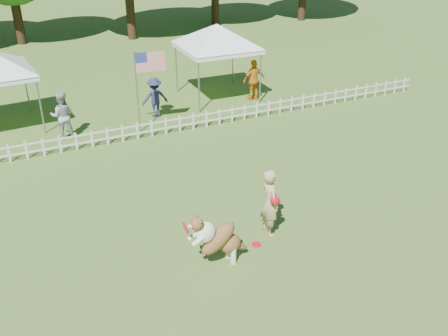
{
  "coord_description": "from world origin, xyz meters",
  "views": [
    {
      "loc": [
        -4.55,
        -8.02,
        6.91
      ],
      "look_at": [
        0.11,
        2.0,
        1.1
      ],
      "focal_mm": 40.0,
      "sensor_mm": 36.0,
      "label": 1
    }
  ],
  "objects_px": {
    "frisbee_on_turf": "(256,244)",
    "spectator_b": "(155,97)",
    "dog": "(219,238)",
    "spectator_a": "(63,115)",
    "flag_pole": "(137,93)",
    "canopy_tent_right": "(217,62)",
    "handler": "(270,202)",
    "spectator_c": "(254,80)"
  },
  "relations": [
    {
      "from": "spectator_a",
      "to": "spectator_c",
      "type": "bearing_deg",
      "value": -162.12
    },
    {
      "from": "spectator_a",
      "to": "spectator_b",
      "type": "distance_m",
      "value": 3.41
    },
    {
      "from": "flag_pole",
      "to": "canopy_tent_right",
      "type": "bearing_deg",
      "value": 36.21
    },
    {
      "from": "canopy_tent_right",
      "to": "spectator_c",
      "type": "distance_m",
      "value": 1.62
    },
    {
      "from": "handler",
      "to": "dog",
      "type": "bearing_deg",
      "value": 113.02
    },
    {
      "from": "spectator_b",
      "to": "flag_pole",
      "type": "bearing_deg",
      "value": 54.51
    },
    {
      "from": "frisbee_on_turf",
      "to": "spectator_c",
      "type": "distance_m",
      "value": 9.78
    },
    {
      "from": "canopy_tent_right",
      "to": "spectator_a",
      "type": "distance_m",
      "value": 6.51
    },
    {
      "from": "frisbee_on_turf",
      "to": "spectator_b",
      "type": "bearing_deg",
      "value": 87.42
    },
    {
      "from": "frisbee_on_turf",
      "to": "spectator_b",
      "type": "xyz_separation_m",
      "value": [
        0.39,
        8.59,
        0.72
      ]
    },
    {
      "from": "dog",
      "to": "spectator_a",
      "type": "distance_m",
      "value": 8.51
    },
    {
      "from": "dog",
      "to": "spectator_a",
      "type": "relative_size",
      "value": 0.86
    },
    {
      "from": "frisbee_on_turf",
      "to": "canopy_tent_right",
      "type": "height_order",
      "value": "canopy_tent_right"
    },
    {
      "from": "dog",
      "to": "canopy_tent_right",
      "type": "relative_size",
      "value": 0.47
    },
    {
      "from": "spectator_a",
      "to": "frisbee_on_turf",
      "type": "bearing_deg",
      "value": 123.49
    },
    {
      "from": "dog",
      "to": "spectator_b",
      "type": "xyz_separation_m",
      "value": [
        1.45,
        8.86,
        0.05
      ]
    },
    {
      "from": "frisbee_on_turf",
      "to": "spectator_c",
      "type": "relative_size",
      "value": 0.13
    },
    {
      "from": "frisbee_on_turf",
      "to": "spectator_c",
      "type": "height_order",
      "value": "spectator_c"
    },
    {
      "from": "dog",
      "to": "flag_pole",
      "type": "height_order",
      "value": "flag_pole"
    },
    {
      "from": "dog",
      "to": "handler",
      "type": "bearing_deg",
      "value": 18.26
    },
    {
      "from": "frisbee_on_turf",
      "to": "spectator_a",
      "type": "height_order",
      "value": "spectator_a"
    },
    {
      "from": "frisbee_on_turf",
      "to": "flag_pole",
      "type": "relative_size",
      "value": 0.08
    },
    {
      "from": "dog",
      "to": "canopy_tent_right",
      "type": "distance_m",
      "value": 10.79
    },
    {
      "from": "frisbee_on_turf",
      "to": "spectator_c",
      "type": "xyz_separation_m",
      "value": [
        4.5,
        8.64,
        0.81
      ]
    },
    {
      "from": "dog",
      "to": "spectator_b",
      "type": "relative_size",
      "value": 0.93
    },
    {
      "from": "handler",
      "to": "spectator_b",
      "type": "bearing_deg",
      "value": 3.28
    },
    {
      "from": "dog",
      "to": "spectator_a",
      "type": "bearing_deg",
      "value": 100.79
    },
    {
      "from": "canopy_tent_right",
      "to": "spectator_b",
      "type": "distance_m",
      "value": 3.17
    },
    {
      "from": "frisbee_on_turf",
      "to": "flag_pole",
      "type": "xyz_separation_m",
      "value": [
        -0.56,
        7.43,
        1.39
      ]
    },
    {
      "from": "canopy_tent_right",
      "to": "spectator_a",
      "type": "height_order",
      "value": "canopy_tent_right"
    },
    {
      "from": "canopy_tent_right",
      "to": "frisbee_on_turf",
      "type": "bearing_deg",
      "value": -108.14
    },
    {
      "from": "spectator_b",
      "to": "handler",
      "type": "bearing_deg",
      "value": 94.56
    },
    {
      "from": "handler",
      "to": "flag_pole",
      "type": "height_order",
      "value": "flag_pole"
    },
    {
      "from": "canopy_tent_right",
      "to": "spectator_a",
      "type": "xyz_separation_m",
      "value": [
        -6.29,
        -1.54,
        -0.64
      ]
    },
    {
      "from": "flag_pole",
      "to": "spectator_c",
      "type": "height_order",
      "value": "flag_pole"
    },
    {
      "from": "canopy_tent_right",
      "to": "spectator_c",
      "type": "bearing_deg",
      "value": -36.86
    },
    {
      "from": "canopy_tent_right",
      "to": "spectator_b",
      "type": "height_order",
      "value": "canopy_tent_right"
    },
    {
      "from": "flag_pole",
      "to": "spectator_a",
      "type": "distance_m",
      "value": 2.56
    },
    {
      "from": "dog",
      "to": "frisbee_on_turf",
      "type": "relative_size",
      "value": 6.2
    },
    {
      "from": "dog",
      "to": "spectator_c",
      "type": "relative_size",
      "value": 0.83
    },
    {
      "from": "handler",
      "to": "flag_pole",
      "type": "distance_m",
      "value": 7.22
    },
    {
      "from": "canopy_tent_right",
      "to": "flag_pole",
      "type": "xyz_separation_m",
      "value": [
        -3.87,
        -2.13,
        -0.04
      ]
    }
  ]
}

